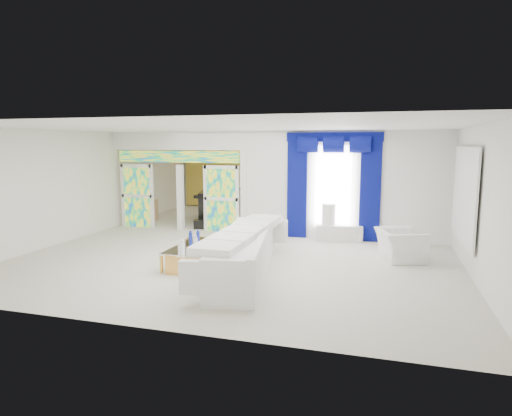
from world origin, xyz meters
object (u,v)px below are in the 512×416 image
(white_sofa, at_px, (245,253))
(console_table, at_px, (339,233))
(armchair, at_px, (400,245))
(grand_piano, at_px, (225,205))
(coffee_table, at_px, (191,255))

(white_sofa, distance_m, console_table, 4.00)
(armchair, distance_m, grand_piano, 6.92)
(grand_piano, bearing_deg, console_table, -43.67)
(armchair, bearing_deg, console_table, 23.55)
(coffee_table, distance_m, grand_piano, 5.70)
(console_table, relative_size, armchair, 1.18)
(console_table, bearing_deg, white_sofa, -112.90)
(coffee_table, height_order, grand_piano, grand_piano)
(console_table, xyz_separation_m, grand_piano, (-4.15, 2.17, 0.31))
(coffee_table, relative_size, grand_piano, 0.87)
(coffee_table, distance_m, armchair, 4.75)
(console_table, bearing_deg, grand_piano, 152.43)
(coffee_table, relative_size, armchair, 1.68)
(coffee_table, relative_size, console_table, 1.43)
(armchair, height_order, grand_piano, grand_piano)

